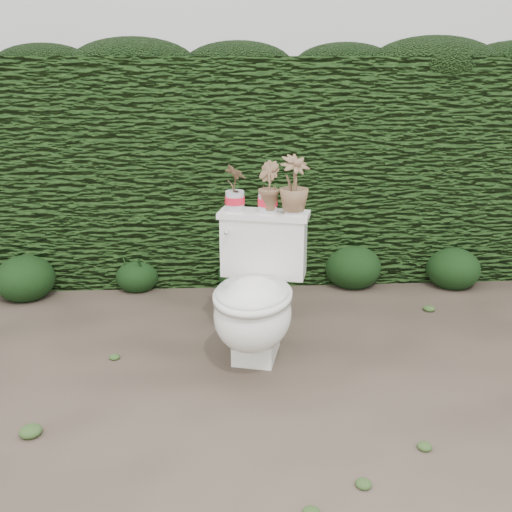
{
  "coord_description": "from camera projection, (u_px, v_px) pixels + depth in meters",
  "views": [
    {
      "loc": [
        -0.14,
        -2.78,
        1.55
      ],
      "look_at": [
        0.04,
        0.18,
        0.55
      ],
      "focal_mm": 40.0,
      "sensor_mm": 36.0,
      "label": 1
    }
  ],
  "objects": [
    {
      "name": "liriope_clump_5",
      "position": [
        453.0,
        265.0,
        4.17
      ],
      "size": [
        0.39,
        0.39,
        0.31
      ],
      "primitive_type": "ellipsoid",
      "color": "black",
      "rests_on": "ground"
    },
    {
      "name": "ground",
      "position": [
        251.0,
        361.0,
        3.14
      ],
      "size": [
        60.0,
        60.0,
        0.0
      ],
      "primitive_type": "plane",
      "color": "brown",
      "rests_on": "ground"
    },
    {
      "name": "potted_plant_left",
      "position": [
        235.0,
        189.0,
        3.14
      ],
      "size": [
        0.15,
        0.15,
        0.25
      ],
      "primitive_type": "imported",
      "rotation": [
        0.0,
        0.0,
        2.34
      ],
      "color": "#237127",
      "rests_on": "toilet"
    },
    {
      "name": "liriope_clump_3",
      "position": [
        244.0,
        270.0,
        4.09
      ],
      "size": [
        0.37,
        0.37,
        0.3
      ],
      "primitive_type": "ellipsoid",
      "color": "black",
      "rests_on": "ground"
    },
    {
      "name": "liriope_clump_2",
      "position": [
        137.0,
        272.0,
        4.12
      ],
      "size": [
        0.31,
        0.31,
        0.25
      ],
      "primitive_type": "ellipsoid",
      "color": "black",
      "rests_on": "ground"
    },
    {
      "name": "liriope_clump_4",
      "position": [
        353.0,
        263.0,
        4.18
      ],
      "size": [
        0.41,
        0.41,
        0.33
      ],
      "primitive_type": "ellipsoid",
      "color": "black",
      "rests_on": "ground"
    },
    {
      "name": "house_wall",
      "position": [
        270.0,
        31.0,
        8.2
      ],
      "size": [
        8.0,
        3.5,
        4.0
      ],
      "primitive_type": "cube",
      "color": "silver",
      "rests_on": "ground"
    },
    {
      "name": "potted_plant_center",
      "position": [
        268.0,
        188.0,
        3.11
      ],
      "size": [
        0.15,
        0.17,
        0.26
      ],
      "primitive_type": "imported",
      "rotation": [
        0.0,
        0.0,
        1.87
      ],
      "color": "#237127",
      "rests_on": "toilet"
    },
    {
      "name": "liriope_clump_1",
      "position": [
        25.0,
        275.0,
        3.96
      ],
      "size": [
        0.41,
        0.41,
        0.33
      ],
      "primitive_type": "ellipsoid",
      "color": "black",
      "rests_on": "ground"
    },
    {
      "name": "toilet",
      "position": [
        256.0,
        299.0,
        3.06
      ],
      "size": [
        0.61,
        0.77,
        0.78
      ],
      "rotation": [
        0.0,
        0.0,
        -0.25
      ],
      "color": "white",
      "rests_on": "ground"
    },
    {
      "name": "hedge",
      "position": [
        240.0,
        167.0,
        4.39
      ],
      "size": [
        8.0,
        1.0,
        1.6
      ],
      "primitive_type": "cube",
      "color": "#274918",
      "rests_on": "ground"
    },
    {
      "name": "potted_plant_right",
      "position": [
        294.0,
        186.0,
        3.07
      ],
      "size": [
        0.23,
        0.23,
        0.3
      ],
      "primitive_type": "imported",
      "rotation": [
        0.0,
        0.0,
        0.45
      ],
      "color": "#237127",
      "rests_on": "toilet"
    }
  ]
}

